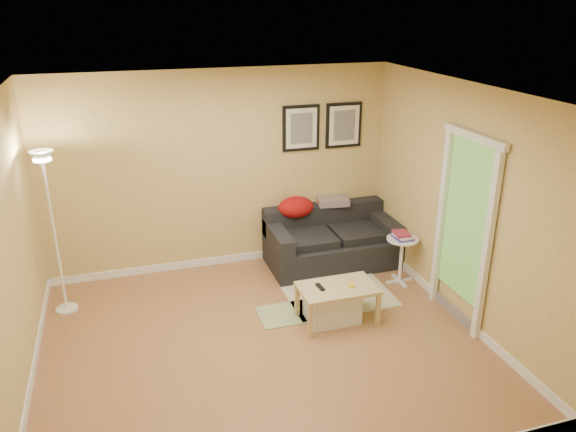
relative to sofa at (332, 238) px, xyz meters
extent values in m
plane|color=#9C6142|center=(-1.38, -1.53, -0.38)|extent=(4.50, 4.50, 0.00)
plane|color=white|center=(-1.38, -1.53, 2.23)|extent=(4.50, 4.50, 0.00)
plane|color=#D8C06F|center=(-1.38, 0.47, 0.92)|extent=(4.50, 0.00, 4.50)
plane|color=#D8C06F|center=(-1.38, -3.53, 0.92)|extent=(4.50, 0.00, 4.50)
plane|color=#D8C06F|center=(-3.63, -1.53, 0.92)|extent=(0.00, 4.00, 4.00)
plane|color=#D8C06F|center=(0.87, -1.53, 0.92)|extent=(0.00, 4.00, 4.00)
cube|color=white|center=(-1.38, 0.46, -0.33)|extent=(4.50, 0.02, 0.10)
cube|color=white|center=(-3.62, -1.53, -0.33)|extent=(0.02, 4.00, 0.10)
cube|color=white|center=(0.86, -1.53, -0.33)|extent=(0.02, 4.00, 0.10)
cube|color=beige|center=(-0.23, -0.88, -0.37)|extent=(1.25, 0.85, 0.01)
cube|color=#668C4C|center=(-0.94, -1.07, -0.37)|extent=(0.70, 0.50, 0.01)
cube|color=black|center=(-0.66, -1.32, 0.06)|extent=(0.06, 0.16, 0.02)
cylinder|color=yellow|center=(-0.32, -1.40, 0.07)|extent=(0.07, 0.07, 0.03)
camera|label=1|loc=(-2.61, -6.37, 3.02)|focal=34.85mm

